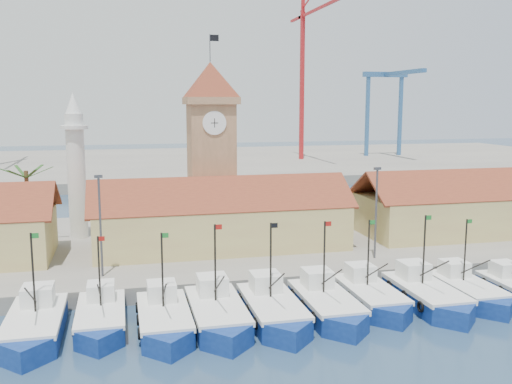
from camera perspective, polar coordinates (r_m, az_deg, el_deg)
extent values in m
plane|color=#1B2F48|center=(43.06, 1.18, -13.85)|extent=(400.00, 400.00, 0.00)
cube|color=gray|center=(65.20, -4.12, -5.25)|extent=(140.00, 32.00, 1.50)
cube|color=gray|center=(149.59, -9.42, 2.76)|extent=(240.00, 80.00, 2.00)
cube|color=navy|center=(45.04, -21.19, -12.69)|extent=(3.76, 8.51, 1.94)
cube|color=navy|center=(41.15, -22.01, -14.83)|extent=(3.76, 3.76, 1.94)
cube|color=silver|center=(44.71, -21.26, -11.53)|extent=(3.84, 8.75, 0.38)
cube|color=silver|center=(46.42, -20.97, -9.63)|extent=(2.26, 2.37, 1.51)
cylinder|color=black|center=(44.29, -21.39, -7.63)|extent=(0.15, 0.15, 6.02)
cube|color=#197226|center=(43.57, -21.25, -4.09)|extent=(0.54, 0.02, 0.38)
cube|color=navy|center=(45.23, -15.23, -12.35)|extent=(3.45, 7.80, 1.77)
cube|color=navy|center=(41.62, -15.40, -14.28)|extent=(3.45, 3.45, 1.77)
cube|color=silver|center=(44.92, -15.28, -11.30)|extent=(3.52, 8.02, 0.34)
cube|color=silver|center=(46.51, -15.24, -9.57)|extent=(2.07, 2.17, 1.38)
cylinder|color=black|center=(44.54, -15.40, -7.75)|extent=(0.14, 0.14, 5.52)
cube|color=#A5140F|center=(43.88, -15.22, -4.53)|extent=(0.49, 0.02, 0.34)
cube|color=navy|center=(43.84, -9.17, -12.81)|extent=(3.63, 8.21, 1.87)
cube|color=navy|center=(40.06, -8.72, -14.95)|extent=(3.63, 3.63, 1.87)
cube|color=silver|center=(43.50, -9.20, -11.67)|extent=(3.70, 8.43, 0.36)
cube|color=silver|center=(45.16, -9.42, -9.78)|extent=(2.18, 2.28, 1.45)
cylinder|color=black|center=(43.07, -9.35, -7.81)|extent=(0.15, 0.15, 5.80)
cube|color=#197226|center=(42.40, -9.09, -4.31)|extent=(0.52, 0.02, 0.36)
cube|color=navy|center=(44.35, -3.93, -12.41)|extent=(3.83, 8.67, 1.97)
cube|color=navy|center=(40.40, -2.89, -14.60)|extent=(3.83, 3.83, 1.97)
cube|color=silver|center=(44.00, -3.94, -11.22)|extent=(3.91, 8.91, 0.38)
cube|color=silver|center=(45.74, -4.40, -9.27)|extent=(2.30, 2.41, 1.53)
cylinder|color=black|center=(43.57, -4.10, -7.19)|extent=(0.15, 0.15, 6.13)
cube|color=#A5140F|center=(42.91, -3.78, -3.51)|extent=(0.55, 0.02, 0.38)
cube|color=navy|center=(45.05, 1.64, -12.05)|extent=(3.80, 8.59, 1.95)
cube|color=navy|center=(41.22, 3.23, -14.12)|extent=(3.80, 3.80, 1.95)
cube|color=silver|center=(44.72, 1.64, -10.88)|extent=(3.87, 8.83, 0.38)
cube|color=silver|center=(46.40, 0.96, -9.00)|extent=(2.28, 2.39, 1.52)
cylinder|color=black|center=(44.29, 1.48, -6.95)|extent=(0.15, 0.15, 6.08)
cube|color=black|center=(43.67, 1.84, -3.36)|extent=(0.54, 0.02, 0.38)
cube|color=navy|center=(46.47, 6.98, -11.46)|extent=(3.74, 8.45, 1.92)
cube|color=navy|center=(42.81, 8.98, -13.33)|extent=(3.73, 3.73, 1.92)
cube|color=silver|center=(46.15, 7.00, -10.34)|extent=(3.81, 8.69, 0.37)
cube|color=silver|center=(47.77, 6.13, -8.58)|extent=(2.24, 2.35, 1.49)
cylinder|color=black|center=(45.74, 6.84, -6.59)|extent=(0.15, 0.15, 5.98)
cube|color=#A5140F|center=(45.17, 7.22, -3.17)|extent=(0.53, 0.02, 0.37)
cube|color=navy|center=(49.05, 11.29, -10.49)|extent=(3.57, 8.08, 1.84)
cube|color=navy|center=(45.64, 13.43, -12.06)|extent=(3.57, 3.57, 1.84)
cube|color=silver|center=(48.75, 11.32, -9.47)|extent=(3.64, 8.30, 0.36)
cube|color=silver|center=(50.26, 10.39, -7.91)|extent=(2.14, 2.24, 1.43)
cylinder|color=black|center=(48.39, 11.17, -6.08)|extent=(0.14, 0.14, 5.71)
cube|color=#197226|center=(47.88, 11.54, -2.99)|extent=(0.51, 0.02, 0.36)
cube|color=navy|center=(50.22, 16.56, -10.20)|extent=(3.76, 8.51, 1.93)
cube|color=navy|center=(46.82, 19.19, -11.75)|extent=(3.76, 3.76, 1.93)
cube|color=silver|center=(49.92, 16.61, -9.15)|extent=(3.84, 8.75, 0.38)
cube|color=silver|center=(51.44, 15.47, -7.56)|extent=(2.26, 2.36, 1.50)
cylinder|color=black|center=(49.54, 16.45, -5.66)|extent=(0.15, 0.15, 6.02)
cube|color=#197226|center=(49.07, 16.87, -2.47)|extent=(0.54, 0.02, 0.38)
cube|color=navy|center=(52.70, 20.27, -9.52)|extent=(3.46, 7.82, 1.78)
cube|color=navy|center=(49.69, 22.79, -10.80)|extent=(3.45, 3.45, 1.78)
cube|color=silver|center=(52.44, 20.32, -8.60)|extent=(3.52, 8.04, 0.35)
cube|color=silver|center=(53.78, 19.21, -7.23)|extent=(2.07, 2.17, 1.38)
cylinder|color=black|center=(52.10, 20.19, -5.55)|extent=(0.14, 0.14, 5.53)
cube|color=#197226|center=(51.68, 20.57, -2.77)|extent=(0.49, 0.02, 0.35)
cube|color=silver|center=(55.67, 23.61, -7.08)|extent=(1.95, 2.05, 1.30)
cube|color=tan|center=(60.67, -3.54, -3.40)|extent=(26.00, 10.00, 4.50)
cube|color=brown|center=(57.55, -3.16, -0.27)|extent=(27.04, 5.13, 3.21)
cube|color=brown|center=(62.42, -3.97, 0.44)|extent=(27.04, 5.13, 3.21)
cube|color=tan|center=(73.10, 22.03, -1.93)|extent=(30.00, 10.00, 4.50)
cube|color=brown|center=(70.53, 23.37, 0.70)|extent=(31.20, 5.13, 3.21)
cube|color=brown|center=(74.56, 21.09, 1.24)|extent=(31.20, 5.13, 3.21)
cube|color=tan|center=(65.65, -4.48, 2.17)|extent=(5.00, 5.00, 15.00)
cube|color=tan|center=(65.21, -4.56, 9.08)|extent=(5.80, 5.80, 0.80)
pyramid|color=brown|center=(65.26, -4.59, 11.10)|extent=(5.80, 5.80, 4.00)
cylinder|color=white|center=(62.73, -4.18, 6.90)|extent=(2.60, 0.15, 2.60)
cube|color=black|center=(62.65, -4.17, 6.90)|extent=(0.08, 0.02, 1.00)
cube|color=black|center=(62.65, -4.17, 6.90)|extent=(0.80, 0.02, 0.08)
cylinder|color=#3F3F44|center=(65.49, -4.63, 14.16)|extent=(0.10, 0.10, 3.00)
cube|color=black|center=(65.68, -4.19, 15.12)|extent=(1.00, 0.03, 0.70)
cylinder|color=silver|center=(67.13, -17.50, 1.50)|extent=(2.00, 2.00, 14.00)
cylinder|color=silver|center=(66.68, -17.72, 6.20)|extent=(3.00, 3.00, 0.40)
cone|color=silver|center=(66.63, -17.83, 8.43)|extent=(1.80, 1.80, 2.40)
cylinder|color=brown|center=(66.16, -21.82, -1.45)|extent=(0.44, 0.44, 8.00)
cube|color=#234F1B|center=(65.43, -20.80, 1.86)|extent=(2.80, 0.35, 1.18)
cube|color=#234F1B|center=(66.72, -21.27, 1.96)|extent=(1.71, 2.60, 1.18)
cube|color=#234F1B|center=(66.93, -22.45, 1.91)|extent=(1.71, 2.60, 1.18)
cube|color=#234F1B|center=(65.86, -23.22, 1.76)|extent=(2.80, 0.35, 1.18)
cube|color=#234F1B|center=(64.55, -22.79, 1.66)|extent=(1.71, 2.60, 1.18)
cube|color=#234F1B|center=(64.33, -21.56, 1.71)|extent=(1.71, 2.60, 1.18)
cylinder|color=#3F3F44|center=(51.59, -15.29, -3.34)|extent=(0.20, 0.20, 9.00)
cube|color=#3F3F44|center=(50.87, -15.49, 1.51)|extent=(0.70, 0.25, 0.25)
cylinder|color=#3F3F44|center=(56.85, 11.91, -2.10)|extent=(0.20, 0.20, 9.00)
cube|color=#3F3F44|center=(56.20, 12.05, 2.31)|extent=(0.70, 0.25, 0.25)
cube|color=#B01B1E|center=(150.75, 4.62, 10.43)|extent=(1.00, 1.00, 37.61)
cube|color=#B01B1E|center=(141.77, 6.17, 17.75)|extent=(0.60, 28.05, 0.60)
cube|color=#B01B1E|center=(157.01, 4.12, 16.90)|extent=(0.60, 10.00, 0.60)
cube|color=#2F5E92|center=(162.89, 11.07, 7.44)|extent=(0.90, 0.90, 22.00)
cube|color=#2F5E92|center=(167.25, 14.22, 7.36)|extent=(0.90, 0.90, 22.00)
cube|color=#2F5E92|center=(165.16, 12.80, 11.39)|extent=(13.00, 1.40, 1.40)
cube|color=#2F5E92|center=(156.23, 14.44, 11.49)|extent=(1.40, 22.00, 1.00)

